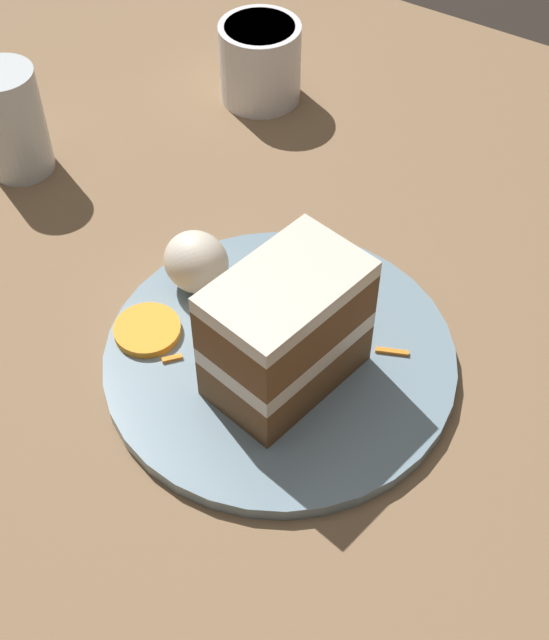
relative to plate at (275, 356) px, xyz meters
The scene contains 9 objects.
ground_plane 0.04m from the plate, 72.59° to the right, with size 6.00×6.00×0.00m, color black.
dining_table 0.03m from the plate, 72.59° to the right, with size 1.26×1.11×0.03m, color #846647.
plate is the anchor object (origin of this frame).
cake_slice 0.06m from the plate, 45.47° to the right, with size 0.09×0.12×0.10m.
cream_dollop 0.10m from the plate, 163.84° to the left, with size 0.05×0.05×0.05m, color silver.
orange_garnish 0.10m from the plate, 158.34° to the right, with size 0.05×0.05×0.01m, color orange.
carrot_shreds_scatter 0.06m from the plate, 84.61° to the left, with size 0.16×0.17×0.00m.
drinking_glass 0.34m from the plate, 167.60° to the left, with size 0.06×0.06×0.10m.
coffee_mug 0.35m from the plate, 124.58° to the left, with size 0.08×0.08×0.08m.
Camera 1 is at (0.22, -0.35, 0.58)m, focal length 50.00 mm.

